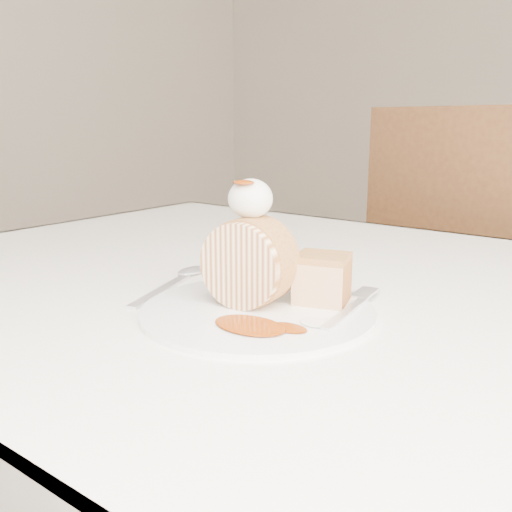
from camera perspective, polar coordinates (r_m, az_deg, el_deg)
The scene contains 10 objects.
table at distance 0.74m, azimuth 9.03°, elevation -10.07°, with size 1.40×0.90×0.75m.
chair_far at distance 1.45m, azimuth 21.29°, elevation -3.24°, with size 0.56×0.56×0.98m.
plate at distance 0.62m, azimuth 0.17°, elevation -5.50°, with size 0.25×0.25×0.01m, color white.
roulade_slice at distance 0.62m, azimuth -0.72°, elevation -0.68°, with size 0.09×0.09×0.05m, color #FFE0B1.
cake_chunk at distance 0.64m, azimuth 6.63°, elevation -2.54°, with size 0.06×0.05×0.05m, color #BF8248.
whipped_cream at distance 0.62m, azimuth -0.57°, elevation 5.77°, with size 0.05×0.05×0.04m, color white.
caramel_drizzle at distance 0.60m, azimuth -1.26°, elevation 7.88°, with size 0.02×0.02×0.01m, color #873005.
caramel_pool at distance 0.56m, azimuth -0.64°, elevation -6.92°, with size 0.08×0.05×0.00m, color #873005, non-canonical shape.
fork at distance 0.60m, azimuth 8.91°, elevation -5.67°, with size 0.02×0.15×0.00m, color silver.
spoon at distance 0.70m, azimuth -9.49°, elevation -3.45°, with size 0.03×0.17×0.00m, color silver.
Camera 1 is at (0.32, -0.40, 0.95)m, focal length 40.00 mm.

